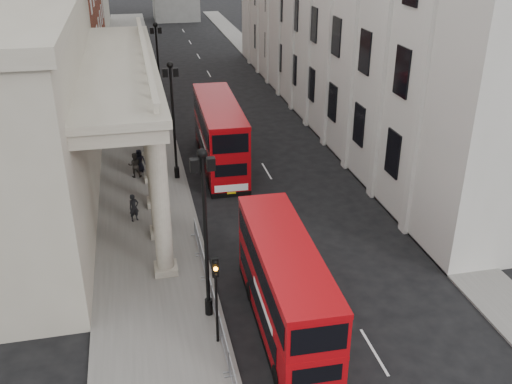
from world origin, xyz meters
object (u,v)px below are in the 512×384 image
object	(u,v)px
lamp_post_north	(158,61)
bus_far	(220,133)
pedestrian_c	(139,161)
lamp_post_south	(205,224)
lamp_post_mid	(173,113)
bus_near	(285,286)
traffic_light	(216,285)
pedestrian_a	(134,208)
pedestrian_b	(135,165)

from	to	relation	value
lamp_post_north	bus_far	size ratio (longest dim) A/B	0.73
lamp_post_north	pedestrian_c	distance (m)	15.09
pedestrian_c	lamp_post_north	bearing A→B (deg)	80.96
lamp_post_south	bus_far	distance (m)	18.30
lamp_post_south	bus_far	size ratio (longest dim) A/B	0.73
lamp_post_mid	bus_far	xyz separation A→B (m)	(3.44, 1.82, -2.36)
lamp_post_north	bus_near	world-z (taller)	lamp_post_north
lamp_post_mid	pedestrian_c	distance (m)	4.97
lamp_post_south	traffic_light	size ratio (longest dim) A/B	1.93
bus_far	pedestrian_a	xyz separation A→B (m)	(-6.57, -7.73, -1.56)
bus_near	pedestrian_b	world-z (taller)	bus_near
traffic_light	lamp_post_south	bearing A→B (deg)	92.84
bus_near	traffic_light	bearing A→B (deg)	-170.35
lamp_post_north	pedestrian_c	xyz separation A→B (m)	(-2.54, -14.35, -3.94)
lamp_post_north	pedestrian_a	xyz separation A→B (m)	(-3.13, -21.91, -3.92)
pedestrian_b	pedestrian_a	bearing A→B (deg)	87.53
bus_far	bus_near	bearing A→B (deg)	-89.00
bus_far	pedestrian_c	world-z (taller)	bus_far
bus_near	pedestrian_b	distance (m)	19.37
lamp_post_south	lamp_post_mid	xyz separation A→B (m)	(0.00, 16.00, 0.00)
pedestrian_b	pedestrian_c	xyz separation A→B (m)	(0.37, 0.88, -0.06)
bus_far	pedestrian_b	distance (m)	6.61
lamp_post_mid	lamp_post_north	xyz separation A→B (m)	(0.00, 16.00, 0.00)
traffic_light	pedestrian_a	size ratio (longest dim) A/B	2.47
pedestrian_a	lamp_post_south	bearing A→B (deg)	-98.46
lamp_post_mid	pedestrian_a	distance (m)	7.75
traffic_light	pedestrian_c	size ratio (longest dim) A/B	2.52
lamp_post_south	pedestrian_b	world-z (taller)	lamp_post_south
pedestrian_b	bus_far	bearing A→B (deg)	-171.14
lamp_post_mid	bus_near	world-z (taller)	lamp_post_mid
lamp_post_mid	bus_near	size ratio (longest dim) A/B	0.82
lamp_post_south	bus_near	size ratio (longest dim) A/B	0.82
lamp_post_north	bus_far	xyz separation A→B (m)	(3.44, -14.18, -2.36)
lamp_post_north	traffic_light	world-z (taller)	lamp_post_north
lamp_post_north	pedestrian_b	bearing A→B (deg)	-100.82
lamp_post_mid	lamp_post_north	bearing A→B (deg)	90.00
lamp_post_mid	pedestrian_b	xyz separation A→B (m)	(-2.91, 0.77, -3.88)
lamp_post_south	pedestrian_c	size ratio (longest dim) A/B	4.87
bus_far	pedestrian_b	xyz separation A→B (m)	(-6.35, -1.05, -1.52)
bus_far	pedestrian_b	bearing A→B (deg)	-168.94
pedestrian_c	lamp_post_mid	bearing A→B (deg)	-32.02
bus_near	pedestrian_c	size ratio (longest dim) A/B	5.93
lamp_post_north	pedestrian_c	world-z (taller)	lamp_post_north
traffic_light	bus_far	distance (m)	20.13
lamp_post_north	traffic_light	xyz separation A→B (m)	(0.10, -34.02, -1.80)
pedestrian_c	traffic_light	bearing A→B (deg)	-81.33
pedestrian_b	lamp_post_mid	bearing A→B (deg)	164.59
pedestrian_c	bus_near	bearing A→B (deg)	-72.28
lamp_post_south	pedestrian_a	bearing A→B (deg)	107.24
lamp_post_north	traffic_light	distance (m)	34.07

